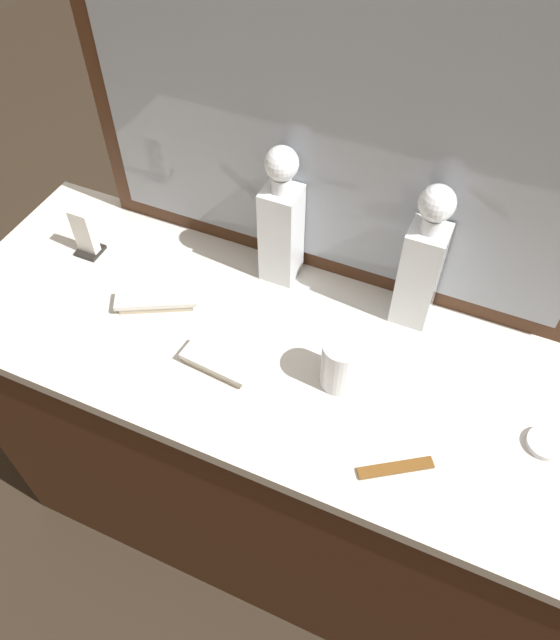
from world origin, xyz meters
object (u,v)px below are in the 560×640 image
at_px(crystal_decanter_far_right, 281,228).
at_px(porcelain_dish, 545,443).
at_px(napkin_holder, 86,236).
at_px(silver_brush_far_right, 156,300).
at_px(tortoiseshell_comb, 395,468).
at_px(silver_brush_center, 218,363).
at_px(crystal_tumbler_front, 341,365).
at_px(crystal_decanter_left, 421,269).

xyz_separation_m(crystal_decanter_far_right, porcelain_dish, (0.56, -0.19, -0.12)).
bearing_deg(crystal_decanter_far_right, napkin_holder, -164.79).
height_order(silver_brush_far_right, tortoiseshell_comb, silver_brush_far_right).
height_order(crystal_decanter_far_right, silver_brush_center, crystal_decanter_far_right).
xyz_separation_m(silver_brush_far_right, tortoiseshell_comb, (0.54, -0.15, -0.01)).
bearing_deg(napkin_holder, silver_brush_far_right, -19.00).
distance_m(crystal_tumbler_front, porcelain_dish, 0.36).
bearing_deg(porcelain_dish, tortoiseshell_comb, -146.61).
relative_size(silver_brush_center, porcelain_dish, 2.25).
relative_size(silver_brush_far_right, napkin_holder, 1.50).
distance_m(silver_brush_center, napkin_holder, 0.42).
bearing_deg(crystal_decanter_far_right, porcelain_dish, -18.80).
xyz_separation_m(silver_brush_far_right, napkin_holder, (-0.21, 0.07, 0.03)).
relative_size(crystal_tumbler_front, silver_brush_far_right, 0.63).
relative_size(crystal_decanter_far_right, silver_brush_center, 2.18).
xyz_separation_m(crystal_decanter_left, crystal_decanter_far_right, (-0.28, 0.00, -0.00)).
xyz_separation_m(silver_brush_far_right, porcelain_dish, (0.75, -0.01, -0.01)).
relative_size(crystal_decanter_far_right, porcelain_dish, 4.91).
bearing_deg(crystal_decanter_left, silver_brush_far_right, -159.07).
relative_size(crystal_decanter_far_right, crystal_tumbler_front, 2.93).
distance_m(crystal_tumbler_front, silver_brush_center, 0.22).
distance_m(crystal_decanter_left, crystal_decanter_far_right, 0.28).
bearing_deg(silver_brush_far_right, porcelain_dish, -0.78).
height_order(silver_brush_center, napkin_holder, napkin_holder).
height_order(crystal_decanter_far_right, tortoiseshell_comb, crystal_decanter_far_right).
height_order(crystal_decanter_far_right, napkin_holder, crystal_decanter_far_right).
bearing_deg(silver_brush_far_right, crystal_decanter_left, 20.93).
xyz_separation_m(crystal_decanter_far_right, silver_brush_far_right, (-0.19, -0.18, -0.11)).
distance_m(tortoiseshell_comb, napkin_holder, 0.78).
bearing_deg(tortoiseshell_comb, napkin_holder, 163.36).
bearing_deg(silver_brush_center, napkin_holder, 157.98).
distance_m(crystal_decanter_left, napkin_holder, 0.69).
distance_m(crystal_decanter_far_right, crystal_tumbler_front, 0.30).
relative_size(crystal_decanter_left, porcelain_dish, 4.99).
relative_size(crystal_decanter_far_right, tortoiseshell_comb, 2.62).
xyz_separation_m(crystal_decanter_left, porcelain_dish, (0.29, -0.19, -0.12)).
xyz_separation_m(crystal_tumbler_front, silver_brush_far_right, (-0.39, 0.03, -0.03)).
height_order(tortoiseshell_comb, napkin_holder, napkin_holder).
height_order(porcelain_dish, tortoiseshell_comb, porcelain_dish).
bearing_deg(crystal_tumbler_front, napkin_holder, 170.75).
bearing_deg(silver_brush_center, silver_brush_far_right, 154.65).
distance_m(silver_brush_far_right, napkin_holder, 0.23).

